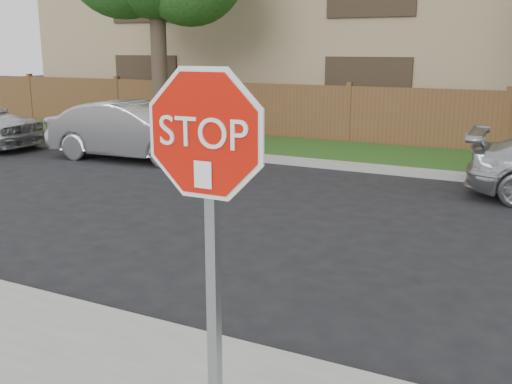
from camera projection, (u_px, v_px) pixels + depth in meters
The scene contains 6 objects.
ground at pixel (356, 380), 4.81m from camera, with size 90.00×90.00×0.00m, color black.
far_curb at pixel (487, 179), 11.82m from camera, with size 70.00×0.30×0.15m, color gray.
grass_strip at pixel (496, 166), 13.25m from camera, with size 70.00×3.00×0.12m, color #1E4714.
fence at pixel (507, 124), 14.46m from camera, with size 70.00×0.12×1.60m, color brown.
stop_sign at pixel (208, 191), 3.30m from camera, with size 1.01×0.13×2.55m.
sedan_left at pixel (134, 131), 14.15m from camera, with size 1.45×4.17×1.37m, color #9FA0A4.
Camera 1 is at (1.28, -4.21, 2.60)m, focal length 42.00 mm.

